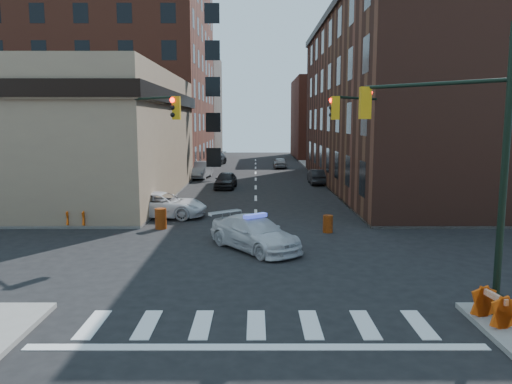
{
  "coord_description": "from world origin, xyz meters",
  "views": [
    {
      "loc": [
        -0.02,
        -19.87,
        5.55
      ],
      "look_at": [
        0.01,
        3.72,
        2.2
      ],
      "focal_mm": 35.0,
      "sensor_mm": 36.0,
      "label": 1
    }
  ],
  "objects_px": {
    "parked_car_wnear": "(226,180)",
    "pedestrian_a": "(121,209)",
    "pedestrian_b": "(15,207)",
    "barrel_road": "(328,224)",
    "barrel_bank": "(161,219)",
    "parked_car_enear": "(317,177)",
    "pickup": "(162,205)",
    "barricade_nw_a": "(77,218)",
    "police_car": "(255,233)",
    "parked_car_wfar": "(200,170)"
  },
  "relations": [
    {
      "from": "pickup",
      "to": "parked_car_wnear",
      "type": "relative_size",
      "value": 1.3
    },
    {
      "from": "pedestrian_a",
      "to": "barrel_bank",
      "type": "distance_m",
      "value": 2.23
    },
    {
      "from": "police_car",
      "to": "pedestrian_b",
      "type": "distance_m",
      "value": 13.43
    },
    {
      "from": "pickup",
      "to": "barricade_nw_a",
      "type": "xyz_separation_m",
      "value": [
        -3.84,
        -3.08,
        -0.16
      ]
    },
    {
      "from": "parked_car_enear",
      "to": "pedestrian_a",
      "type": "height_order",
      "value": "pedestrian_a"
    },
    {
      "from": "parked_car_enear",
      "to": "barrel_bank",
      "type": "height_order",
      "value": "parked_car_enear"
    },
    {
      "from": "pedestrian_a",
      "to": "pedestrian_b",
      "type": "height_order",
      "value": "pedestrian_b"
    },
    {
      "from": "parked_car_wnear",
      "to": "pedestrian_b",
      "type": "bearing_deg",
      "value": -119.13
    },
    {
      "from": "parked_car_enear",
      "to": "barricade_nw_a",
      "type": "distance_m",
      "value": 23.78
    },
    {
      "from": "parked_car_wnear",
      "to": "parked_car_wfar",
      "type": "distance_m",
      "value": 7.98
    },
    {
      "from": "barrel_road",
      "to": "parked_car_wnear",
      "type": "bearing_deg",
      "value": 110.09
    },
    {
      "from": "police_car",
      "to": "pedestrian_a",
      "type": "height_order",
      "value": "pedestrian_a"
    },
    {
      "from": "pedestrian_a",
      "to": "parked_car_enear",
      "type": "bearing_deg",
      "value": 87.77
    },
    {
      "from": "pickup",
      "to": "pedestrian_b",
      "type": "relative_size",
      "value": 2.89
    },
    {
      "from": "parked_car_wfar",
      "to": "pedestrian_b",
      "type": "bearing_deg",
      "value": -101.07
    },
    {
      "from": "barrel_road",
      "to": "pickup",
      "type": "bearing_deg",
      "value": 155.92
    },
    {
      "from": "parked_car_wnear",
      "to": "pedestrian_a",
      "type": "xyz_separation_m",
      "value": [
        -4.59,
        -15.46,
        0.3
      ]
    },
    {
      "from": "parked_car_enear",
      "to": "pedestrian_b",
      "type": "bearing_deg",
      "value": 44.53
    },
    {
      "from": "barrel_road",
      "to": "barrel_bank",
      "type": "height_order",
      "value": "barrel_bank"
    },
    {
      "from": "parked_car_wfar",
      "to": "parked_car_enear",
      "type": "xyz_separation_m",
      "value": [
        11.0,
        -4.55,
        -0.17
      ]
    },
    {
      "from": "police_car",
      "to": "barrel_bank",
      "type": "distance_m",
      "value": 6.47
    },
    {
      "from": "parked_car_wnear",
      "to": "pedestrian_a",
      "type": "distance_m",
      "value": 16.13
    },
    {
      "from": "pedestrian_a",
      "to": "barrel_bank",
      "type": "bearing_deg",
      "value": 21.73
    },
    {
      "from": "barricade_nw_a",
      "to": "parked_car_wfar",
      "type": "bearing_deg",
      "value": 83.72
    },
    {
      "from": "parked_car_wnear",
      "to": "barricade_nw_a",
      "type": "height_order",
      "value": "parked_car_wnear"
    },
    {
      "from": "pedestrian_b",
      "to": "barrel_road",
      "type": "relative_size",
      "value": 2.06
    },
    {
      "from": "parked_car_wnear",
      "to": "pedestrian_b",
      "type": "xyz_separation_m",
      "value": [
        -10.16,
        -15.46,
        0.37
      ]
    },
    {
      "from": "police_car",
      "to": "barricade_nw_a",
      "type": "bearing_deg",
      "value": 117.46
    },
    {
      "from": "police_car",
      "to": "pedestrian_b",
      "type": "relative_size",
      "value": 2.71
    },
    {
      "from": "police_car",
      "to": "parked_car_wfar",
      "type": "bearing_deg",
      "value": 63.71
    },
    {
      "from": "pedestrian_a",
      "to": "barrel_bank",
      "type": "height_order",
      "value": "pedestrian_a"
    },
    {
      "from": "police_car",
      "to": "parked_car_wfar",
      "type": "distance_m",
      "value": 28.01
    },
    {
      "from": "pedestrian_b",
      "to": "barricade_nw_a",
      "type": "relative_size",
      "value": 1.62
    },
    {
      "from": "parked_car_enear",
      "to": "police_car",
      "type": "bearing_deg",
      "value": 75.68
    },
    {
      "from": "parked_car_wnear",
      "to": "barrel_bank",
      "type": "relative_size",
      "value": 3.77
    },
    {
      "from": "parked_car_wfar",
      "to": "pedestrian_a",
      "type": "bearing_deg",
      "value": -87.65
    },
    {
      "from": "parked_car_wfar",
      "to": "police_car",
      "type": "bearing_deg",
      "value": -72.46
    },
    {
      "from": "pickup",
      "to": "pedestrian_b",
      "type": "height_order",
      "value": "pedestrian_b"
    },
    {
      "from": "parked_car_wnear",
      "to": "barrel_road",
      "type": "distance_m",
      "value": 17.84
    },
    {
      "from": "parked_car_wfar",
      "to": "parked_car_enear",
      "type": "relative_size",
      "value": 1.25
    },
    {
      "from": "police_car",
      "to": "pickup",
      "type": "height_order",
      "value": "pickup"
    },
    {
      "from": "parked_car_wfar",
      "to": "parked_car_wnear",
      "type": "bearing_deg",
      "value": -61.57
    },
    {
      "from": "parked_car_wfar",
      "to": "barricade_nw_a",
      "type": "height_order",
      "value": "parked_car_wfar"
    },
    {
      "from": "pedestrian_b",
      "to": "parked_car_wnear",
      "type": "bearing_deg",
      "value": 24.42
    },
    {
      "from": "pedestrian_b",
      "to": "barrel_road",
      "type": "bearing_deg",
      "value": -36.79
    },
    {
      "from": "pickup",
      "to": "parked_car_wfar",
      "type": "relative_size",
      "value": 1.05
    },
    {
      "from": "pickup",
      "to": "barrel_road",
      "type": "xyz_separation_m",
      "value": [
        9.11,
        -4.07,
        -0.29
      ]
    },
    {
      "from": "pedestrian_b",
      "to": "barricade_nw_a",
      "type": "bearing_deg",
      "value": -37.39
    },
    {
      "from": "police_car",
      "to": "parked_car_wnear",
      "type": "distance_m",
      "value": 20.24
    },
    {
      "from": "pedestrian_a",
      "to": "pedestrian_b",
      "type": "relative_size",
      "value": 0.92
    }
  ]
}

